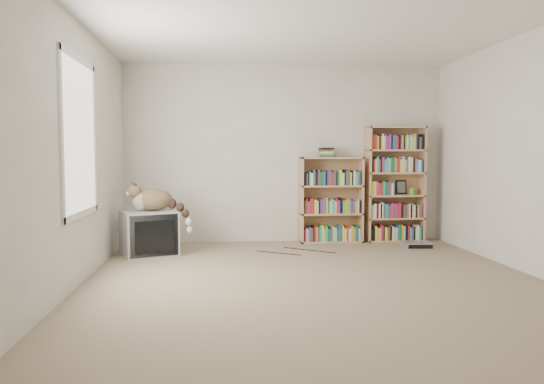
{
  "coord_description": "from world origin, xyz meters",
  "views": [
    {
      "loc": [
        -0.91,
        -4.98,
        1.23
      ],
      "look_at": [
        -0.33,
        1.0,
        0.81
      ],
      "focal_mm": 35.0,
      "sensor_mm": 36.0,
      "label": 1
    }
  ],
  "objects": [
    {
      "name": "wall_right",
      "position": [
        2.25,
        0.0,
        1.25
      ],
      "size": [
        0.02,
        5.0,
        2.5
      ],
      "primitive_type": "cube",
      "color": "silver",
      "rests_on": "floor"
    },
    {
      "name": "dvd_player",
      "position": [
        1.65,
        1.73,
        0.04
      ],
      "size": [
        0.39,
        0.3,
        0.08
      ],
      "primitive_type": "cube",
      "rotation": [
        0.0,
        0.0,
        -0.09
      ],
      "color": "#A8A7AC",
      "rests_on": "floor"
    },
    {
      "name": "window",
      "position": [
        -2.24,
        0.2,
        1.4
      ],
      "size": [
        0.02,
        1.22,
        1.52
      ],
      "primitive_type": "cube",
      "color": "white",
      "rests_on": "wall_left"
    },
    {
      "name": "cat",
      "position": [
        -1.68,
        1.61,
        0.64
      ],
      "size": [
        0.83,
        0.5,
        0.59
      ],
      "rotation": [
        0.0,
        0.0,
        0.43
      ],
      "color": "#392517",
      "rests_on": "crt_tv"
    },
    {
      "name": "book_stack",
      "position": [
        0.57,
        2.37,
        1.27
      ],
      "size": [
        0.19,
        0.24,
        0.13
      ],
      "primitive_type": "cube",
      "color": "red",
      "rests_on": "bookcase_short"
    },
    {
      "name": "framed_print",
      "position": [
        1.68,
        2.44,
        0.77
      ],
      "size": [
        0.15,
        0.05,
        0.2
      ],
      "primitive_type": "cube",
      "rotation": [
        -0.17,
        0.0,
        0.0
      ],
      "color": "black",
      "rests_on": "bookcase_tall"
    },
    {
      "name": "ceiling",
      "position": [
        0.0,
        0.0,
        2.5
      ],
      "size": [
        4.5,
        5.0,
        0.02
      ],
      "primitive_type": "cube",
      "color": "white",
      "rests_on": "wall_back"
    },
    {
      "name": "crt_tv",
      "position": [
        -1.8,
        1.61,
        0.27
      ],
      "size": [
        0.79,
        0.75,
        0.55
      ],
      "rotation": [
        0.0,
        0.0,
        0.37
      ],
      "color": "#A0A0A2",
      "rests_on": "floor"
    },
    {
      "name": "bookcase_short",
      "position": [
        0.63,
        2.36,
        0.55
      ],
      "size": [
        0.87,
        0.3,
        1.2
      ],
      "color": "tan",
      "rests_on": "floor"
    },
    {
      "name": "floor_cables",
      "position": [
        0.05,
        1.61,
        0.0
      ],
      "size": [
        1.2,
        0.7,
        0.01
      ],
      "primitive_type": null,
      "color": "black",
      "rests_on": "floor"
    },
    {
      "name": "floor",
      "position": [
        0.0,
        0.0,
        0.0
      ],
      "size": [
        4.5,
        5.0,
        0.01
      ],
      "primitive_type": "cube",
      "color": "gray",
      "rests_on": "ground"
    },
    {
      "name": "wall_front",
      "position": [
        0.0,
        -2.5,
        1.25
      ],
      "size": [
        4.5,
        0.02,
        2.5
      ],
      "primitive_type": "cube",
      "color": "silver",
      "rests_on": "floor"
    },
    {
      "name": "wall_left",
      "position": [
        -2.25,
        0.0,
        1.25
      ],
      "size": [
        0.02,
        5.0,
        2.5
      ],
      "primitive_type": "cube",
      "color": "silver",
      "rests_on": "floor"
    },
    {
      "name": "wall_back",
      "position": [
        0.0,
        2.5,
        1.25
      ],
      "size": [
        4.5,
        0.02,
        2.5
      ],
      "primitive_type": "cube",
      "color": "silver",
      "rests_on": "floor"
    },
    {
      "name": "green_mug",
      "position": [
        1.8,
        2.34,
        0.71
      ],
      "size": [
        0.08,
        0.08,
        0.09
      ],
      "primitive_type": "cylinder",
      "color": "#51BB35",
      "rests_on": "bookcase_tall"
    },
    {
      "name": "bookcase_tall",
      "position": [
        1.56,
        2.36,
        0.78
      ],
      "size": [
        0.81,
        0.3,
        1.63
      ],
      "color": "tan",
      "rests_on": "floor"
    },
    {
      "name": "wall_outlet",
      "position": [
        -2.24,
        1.95,
        0.32
      ],
      "size": [
        0.01,
        0.08,
        0.13
      ],
      "primitive_type": "cube",
      "color": "silver",
      "rests_on": "wall_left"
    }
  ]
}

